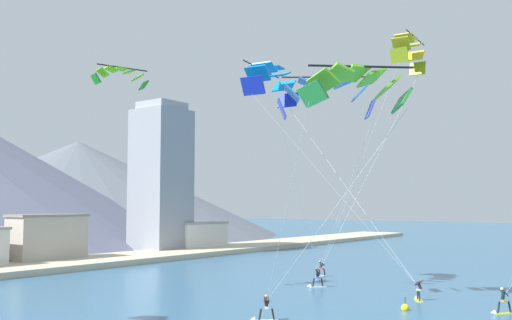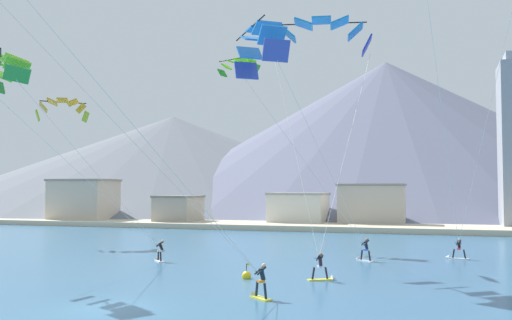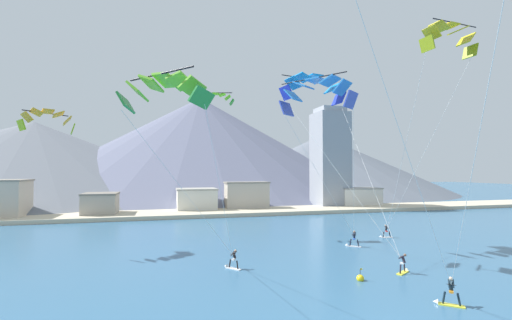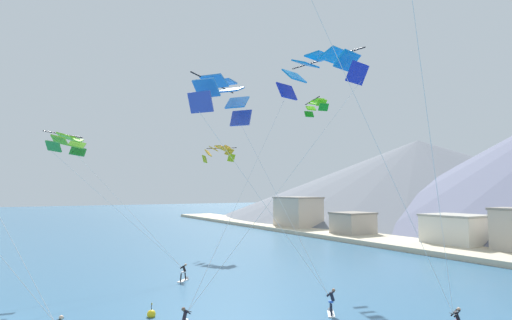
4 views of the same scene
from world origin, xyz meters
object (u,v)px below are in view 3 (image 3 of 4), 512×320
object	(u,v)px
kitesurfer_mid_center	(232,263)
parafoil_kite_distant_low_drift	(48,118)
kitesurfer_far_left	(447,296)
kitesurfer_near_trail	(404,267)
parafoil_kite_distant_high_outer	(216,97)
parafoil_kite_far_right	(317,92)
race_marker_buoy	(360,278)
parafoil_kite_mid_center	(165,91)
kitesurfer_near_lead	(385,234)
parafoil_kite_near_lead	(449,37)
parafoil_kite_near_trail	(314,86)
kitesurfer_far_right	(352,242)

from	to	relation	value
kitesurfer_mid_center	parafoil_kite_distant_low_drift	bearing A→B (deg)	146.12
kitesurfer_far_left	kitesurfer_near_trail	bearing A→B (deg)	73.24
parafoil_kite_distant_high_outer	kitesurfer_mid_center	bearing A→B (deg)	-93.04
parafoil_kite_far_right	race_marker_buoy	xyz separation A→B (m)	(0.89, -5.49, -15.22)
parafoil_kite_mid_center	race_marker_buoy	bearing A→B (deg)	14.82
kitesurfer_far_left	kitesurfer_mid_center	bearing A→B (deg)	135.31
kitesurfer_near_lead	race_marker_buoy	world-z (taller)	kitesurfer_near_lead
kitesurfer_mid_center	kitesurfer_far_left	distance (m)	15.79
parafoil_kite_near_lead	parafoil_kite_distant_high_outer	bearing A→B (deg)	143.15
parafoil_kite_near_trail	kitesurfer_near_trail	bearing A→B (deg)	-78.40
kitesurfer_far_right	kitesurfer_mid_center	bearing A→B (deg)	-161.21
kitesurfer_near_lead	parafoil_kite_near_lead	xyz separation A→B (m)	(1.13, -9.11, 21.09)
parafoil_kite_near_lead	parafoil_kite_distant_high_outer	world-z (taller)	parafoil_kite_near_lead
parafoil_kite_near_lead	parafoil_kite_mid_center	world-z (taller)	parafoil_kite_near_lead
parafoil_kite_mid_center	parafoil_kite_distant_low_drift	bearing A→B (deg)	119.48
kitesurfer_mid_center	parafoil_kite_mid_center	size ratio (longest dim) A/B	0.14
kitesurfer_mid_center	parafoil_kite_distant_low_drift	xyz separation A→B (m)	(-17.40, 11.68, 13.25)
parafoil_kite_far_right	race_marker_buoy	world-z (taller)	parafoil_kite_far_right
kitesurfer_far_right	race_marker_buoy	xyz separation A→B (m)	(-5.52, -10.41, -0.37)
parafoil_kite_near_lead	parafoil_kite_near_trail	bearing A→B (deg)	144.60
kitesurfer_near_lead	parafoil_kite_mid_center	world-z (taller)	parafoil_kite_mid_center
parafoil_kite_near_trail	parafoil_kite_mid_center	size ratio (longest dim) A/B	1.45
parafoil_kite_distant_low_drift	kitesurfer_far_left	bearing A→B (deg)	-38.52
kitesurfer_near_trail	parafoil_kite_near_lead	xyz separation A→B (m)	(8.65, 3.87, 21.06)
parafoil_kite_near_trail	parafoil_kite_far_right	xyz separation A→B (m)	(-2.94, -7.05, -2.43)
kitesurfer_mid_center	parafoil_kite_far_right	xyz separation A→B (m)	(7.79, -0.09, 14.93)
kitesurfer_near_lead	kitesurfer_near_trail	distance (m)	15.00
parafoil_kite_mid_center	parafoil_kite_distant_high_outer	xyz separation A→B (m)	(6.31, 24.17, 5.05)
kitesurfer_far_right	parafoil_kite_distant_high_outer	size ratio (longest dim) A/B	0.37
parafoil_kite_near_lead	parafoil_kite_mid_center	xyz separation A→B (m)	(-27.31, -8.43, -8.98)
kitesurfer_far_right	race_marker_buoy	distance (m)	11.79
parafoil_kite_near_lead	parafoil_kite_distant_low_drift	bearing A→B (deg)	162.19
parafoil_kite_distant_high_outer	parafoil_kite_near_lead	bearing A→B (deg)	-36.85
parafoil_kite_distant_high_outer	race_marker_buoy	distance (m)	27.98
parafoil_kite_near_lead	parafoil_kite_near_trail	distance (m)	14.07
parafoil_kite_distant_high_outer	parafoil_kite_distant_low_drift	distance (m)	18.87
kitesurfer_far_right	parafoil_kite_mid_center	bearing A→B (deg)	-144.31
parafoil_kite_far_right	kitesurfer_far_left	bearing A→B (deg)	-72.66
parafoil_kite_distant_high_outer	kitesurfer_far_left	bearing A→B (deg)	-68.08
parafoil_kite_near_trail	race_marker_buoy	xyz separation A→B (m)	(-2.05, -12.53, -17.66)
kitesurfer_mid_center	parafoil_kite_mid_center	world-z (taller)	parafoil_kite_mid_center
kitesurfer_far_right	parafoil_kite_near_trail	size ratio (longest dim) A/B	0.10
kitesurfer_near_trail	parafoil_kite_distant_high_outer	size ratio (longest dim) A/B	0.36
parafoil_kite_distant_high_outer	parafoil_kite_distant_low_drift	world-z (taller)	parafoil_kite_distant_high_outer
kitesurfer_far_right	parafoil_kite_mid_center	distance (m)	27.09
kitesurfer_near_lead	race_marker_buoy	bearing A→B (deg)	-131.02
kitesurfer_mid_center	parafoil_kite_mid_center	xyz separation A→B (m)	(-5.52, -9.33, 12.09)
parafoil_kite_near_lead	parafoil_kite_near_trail	world-z (taller)	parafoil_kite_near_lead
parafoil_kite_near_lead	kitesurfer_far_left	bearing A→B (deg)	-136.00
parafoil_kite_distant_low_drift	race_marker_buoy	size ratio (longest dim) A/B	4.95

